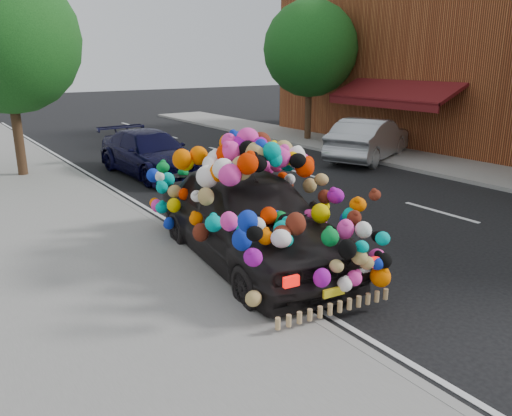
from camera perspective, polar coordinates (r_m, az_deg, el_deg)
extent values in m
plane|color=black|center=(10.01, 8.29, -3.98)|extent=(100.00, 100.00, 0.00)
cube|color=gray|center=(7.91, -15.53, -9.79)|extent=(4.00, 60.00, 0.12)
cube|color=gray|center=(8.65, -3.25, -6.77)|extent=(0.15, 60.00, 0.13)
cube|color=gray|center=(17.97, 21.10, 4.53)|extent=(3.00, 40.00, 0.12)
cube|color=#561012|center=(19.87, 15.39, 12.80)|extent=(1.62, 5.20, 0.75)
cube|color=#561012|center=(19.34, 13.83, 11.62)|extent=(0.06, 5.20, 0.35)
cylinder|color=#332114|center=(16.63, -25.56, 7.69)|extent=(0.28, 0.28, 2.73)
sphere|color=#114313|center=(16.50, -26.76, 16.84)|extent=(4.20, 4.20, 4.20)
cylinder|color=#332114|center=(22.27, 5.99, 10.98)|extent=(0.28, 0.28, 2.64)
sphere|color=#114313|center=(22.16, 6.20, 17.63)|extent=(4.00, 4.00, 4.00)
imported|color=black|center=(8.76, -0.73, -1.00)|extent=(2.59, 5.16, 1.69)
cube|color=red|center=(6.44, 4.05, -8.37)|extent=(0.23, 0.09, 0.14)
cube|color=red|center=(7.19, 13.32, -6.04)|extent=(0.23, 0.09, 0.14)
cube|color=yellow|center=(6.91, 8.89, -9.47)|extent=(0.34, 0.08, 0.12)
imported|color=black|center=(15.95, -11.95, 6.14)|extent=(2.15, 4.77, 1.36)
imported|color=#9DA1A4|center=(18.43, 12.80, 7.69)|extent=(4.81, 3.23, 1.50)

